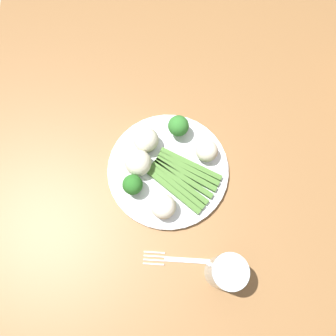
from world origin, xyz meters
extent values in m
cube|color=#B7A88E|center=(0.00, 0.00, -0.01)|extent=(6.00, 6.00, 0.02)
cube|color=olive|center=(0.00, 0.00, 0.72)|extent=(1.12, 0.98, 0.04)
cylinder|color=olive|center=(0.50, -0.43, 0.35)|extent=(0.07, 0.07, 0.70)
cylinder|color=olive|center=(0.50, 0.43, 0.35)|extent=(0.07, 0.07, 0.70)
cylinder|color=brown|center=(-0.08, -0.58, 0.23)|extent=(0.04, 0.04, 0.45)
cylinder|color=brown|center=(0.26, -0.51, 0.23)|extent=(0.04, 0.04, 0.45)
cylinder|color=white|center=(-0.04, 0.05, 0.75)|extent=(0.28, 0.28, 0.01)
cube|color=#47752D|center=(-0.09, 0.04, 0.76)|extent=(0.11, 0.12, 0.01)
cube|color=#47752D|center=(-0.08, 0.03, 0.76)|extent=(0.11, 0.12, 0.01)
cube|color=#47752D|center=(-0.07, 0.02, 0.76)|extent=(0.11, 0.12, 0.01)
cube|color=#47752D|center=(-0.06, 0.01, 0.76)|extent=(0.10, 0.13, 0.01)
cube|color=#47752D|center=(-0.05, 0.01, 0.76)|extent=(0.10, 0.13, 0.01)
cube|color=#47752D|center=(-0.04, 0.00, 0.76)|extent=(0.09, 0.14, 0.01)
cube|color=#47752D|center=(-0.03, -0.01, 0.76)|extent=(0.09, 0.14, 0.01)
cylinder|color=#568E33|center=(-0.08, 0.13, 0.77)|extent=(0.02, 0.02, 0.02)
sphere|color=#286B23|center=(-0.08, 0.13, 0.79)|extent=(0.04, 0.04, 0.04)
cylinder|color=#609E3D|center=(0.05, 0.02, 0.77)|extent=(0.02, 0.02, 0.02)
sphere|color=#337A2D|center=(0.05, 0.02, 0.79)|extent=(0.05, 0.05, 0.05)
sphere|color=silver|center=(0.03, 0.09, 0.79)|extent=(0.06, 0.06, 0.06)
sphere|color=white|center=(-0.13, 0.06, 0.78)|extent=(0.05, 0.05, 0.05)
sphere|color=silver|center=(-0.01, -0.04, 0.78)|extent=(0.05, 0.05, 0.05)
sphere|color=silver|center=(-0.03, 0.11, 0.79)|extent=(0.06, 0.06, 0.06)
cube|color=silver|center=(-0.24, 0.01, 0.74)|extent=(0.02, 0.12, 0.00)
cube|color=silver|center=(-0.22, 0.09, 0.74)|extent=(0.01, 0.05, 0.00)
cube|color=silver|center=(-0.23, 0.09, 0.74)|extent=(0.01, 0.05, 0.00)
cube|color=silver|center=(-0.24, 0.09, 0.74)|extent=(0.01, 0.05, 0.00)
cube|color=silver|center=(-0.24, 0.09, 0.74)|extent=(0.01, 0.05, 0.00)
cylinder|color=silver|center=(-0.27, -0.05, 0.81)|extent=(0.07, 0.07, 0.13)
camera|label=1|loc=(-0.27, 0.06, 1.45)|focal=34.23mm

